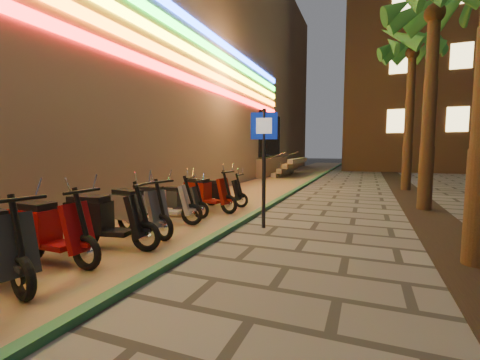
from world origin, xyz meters
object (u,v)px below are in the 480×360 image
at_px(scooter_4, 47,230).
at_px(scooter_5, 103,219).
at_px(scooter_6, 136,210).
at_px(scooter_8, 178,200).
at_px(scooter_9, 205,193).
at_px(pedestrian_sign, 264,152).
at_px(scooter_7, 159,203).
at_px(scooter_10, 220,192).

distance_m(scooter_4, scooter_5, 0.95).
xyz_separation_m(scooter_6, scooter_8, (-0.18, 1.90, -0.08)).
relative_size(scooter_4, scooter_9, 1.01).
bearing_deg(scooter_5, scooter_9, 79.51).
relative_size(pedestrian_sign, scooter_7, 1.60).
xyz_separation_m(scooter_5, scooter_10, (0.11, 4.80, -0.08)).
xyz_separation_m(pedestrian_sign, scooter_4, (-2.55, -3.51, -1.23)).
distance_m(pedestrian_sign, scooter_5, 3.66).
bearing_deg(scooter_4, scooter_5, 74.56).
bearing_deg(scooter_5, pedestrian_sign, 39.13).
xyz_separation_m(pedestrian_sign, scooter_8, (-2.54, 0.31, -1.32)).
bearing_deg(scooter_6, pedestrian_sign, 46.91).
bearing_deg(scooter_6, scooter_9, 100.20).
relative_size(scooter_9, scooter_10, 1.16).
bearing_deg(scooter_9, pedestrian_sign, -21.08).
bearing_deg(scooter_8, scooter_6, -84.94).
relative_size(scooter_7, scooter_9, 0.96).
height_order(scooter_4, scooter_6, scooter_4).
xyz_separation_m(scooter_4, scooter_7, (0.08, 2.91, -0.03)).
bearing_deg(scooter_6, scooter_8, 108.32).
bearing_deg(pedestrian_sign, scooter_9, 136.92).
height_order(scooter_7, scooter_10, scooter_7).
relative_size(scooter_4, scooter_7, 1.05).
bearing_deg(scooter_4, scooter_8, 91.11).
xyz_separation_m(scooter_7, scooter_10, (0.30, 2.80, -0.06)).
xyz_separation_m(scooter_6, scooter_7, (-0.11, 0.99, -0.02)).
bearing_deg(scooter_7, scooter_5, -98.35).
height_order(scooter_6, scooter_9, scooter_9).
relative_size(pedestrian_sign, scooter_10, 1.79).
height_order(scooter_6, scooter_8, scooter_6).
relative_size(scooter_8, scooter_10, 0.97).
height_order(scooter_5, scooter_7, scooter_5).
bearing_deg(scooter_4, pedestrian_sign, 55.26).
relative_size(pedestrian_sign, scooter_5, 1.51).
distance_m(pedestrian_sign, scooter_7, 2.83).
xyz_separation_m(pedestrian_sign, scooter_7, (-2.47, -0.60, -1.25)).
distance_m(pedestrian_sign, scooter_10, 3.35).
bearing_deg(scooter_5, scooter_6, 85.07).
bearing_deg(scooter_5, scooter_8, 85.47).
relative_size(scooter_6, scooter_7, 1.03).
bearing_deg(scooter_10, scooter_4, -95.14).
relative_size(scooter_7, scooter_10, 1.12).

